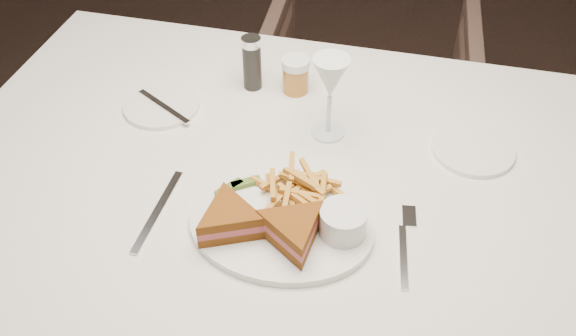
{
  "coord_description": "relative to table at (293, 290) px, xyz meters",
  "views": [
    {
      "loc": [
        0.36,
        -0.73,
        1.58
      ],
      "look_at": [
        0.18,
        0.1,
        0.8
      ],
      "focal_mm": 40.0,
      "sensor_mm": 36.0,
      "label": 1
    }
  ],
  "objects": [
    {
      "name": "table",
      "position": [
        0.0,
        0.0,
        0.0
      ],
      "size": [
        1.4,
        0.95,
        0.75
      ],
      "primitive_type": "cube",
      "rotation": [
        0.0,
        0.0,
        -0.02
      ],
      "color": "silver",
      "rests_on": "ground"
    },
    {
      "name": "table_setting",
      "position": [
        0.01,
        -0.05,
        0.41
      ],
      "size": [
        0.81,
        0.61,
        0.18
      ],
      "color": "white",
      "rests_on": "table"
    },
    {
      "name": "chair_far",
      "position": [
        0.06,
        0.81,
        -0.04
      ],
      "size": [
        0.68,
        0.64,
        0.67
      ],
      "primitive_type": "imported",
      "rotation": [
        0.0,
        0.0,
        3.18
      ],
      "color": "#4C372F",
      "rests_on": "ground"
    }
  ]
}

